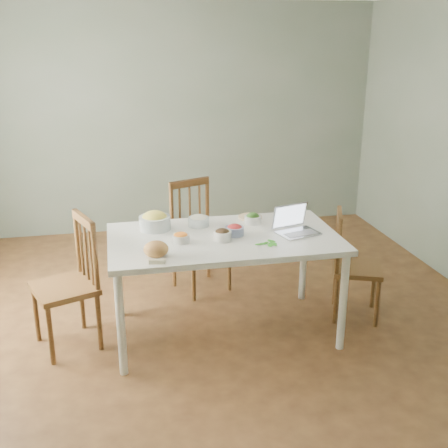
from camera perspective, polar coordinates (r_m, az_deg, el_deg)
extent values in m
cube|color=#412615|center=(4.75, -1.62, -10.05)|extent=(5.00, 5.00, 0.00)
cube|color=#5C6B58|center=(6.70, -5.62, 10.70)|extent=(5.00, 0.00, 2.70)
cube|color=#5C6B58|center=(1.99, 11.18, -10.11)|extent=(5.00, 0.00, 2.70)
ellipsoid|color=#B18B4B|center=(3.87, -7.08, -2.61)|extent=(0.22, 0.22, 0.11)
cube|color=beige|center=(3.77, -6.96, -3.88)|extent=(0.12, 0.05, 0.03)
cylinder|color=tan|center=(4.67, 2.72, 0.72)|extent=(0.24, 0.24, 0.02)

